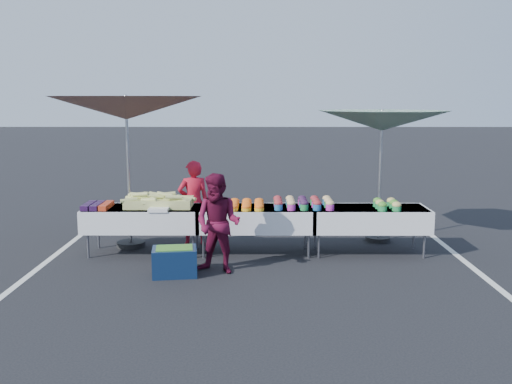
{
  "coord_description": "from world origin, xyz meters",
  "views": [
    {
      "loc": [
        0.03,
        -8.91,
        2.48
      ],
      "look_at": [
        0.0,
        0.0,
        1.0
      ],
      "focal_mm": 40.0,
      "sensor_mm": 36.0,
      "label": 1
    }
  ],
  "objects_px": {
    "customer": "(218,224)",
    "umbrella_right": "(382,122)",
    "table_left": "(144,218)",
    "table_right": "(369,218)",
    "table_center": "(256,218)",
    "vendor": "(194,203)",
    "umbrella_left": "(126,109)",
    "storage_bin": "(175,261)"
  },
  "relations": [
    {
      "from": "table_right",
      "to": "table_center",
      "type": "bearing_deg",
      "value": 180.0
    },
    {
      "from": "umbrella_right",
      "to": "storage_bin",
      "type": "height_order",
      "value": "umbrella_right"
    },
    {
      "from": "table_left",
      "to": "umbrella_left",
      "type": "xyz_separation_m",
      "value": [
        -0.31,
        0.4,
        1.71
      ]
    },
    {
      "from": "vendor",
      "to": "table_left",
      "type": "bearing_deg",
      "value": 23.31
    },
    {
      "from": "customer",
      "to": "umbrella_left",
      "type": "relative_size",
      "value": 0.49
    },
    {
      "from": "table_right",
      "to": "umbrella_right",
      "type": "xyz_separation_m",
      "value": [
        0.33,
        0.8,
        1.49
      ]
    },
    {
      "from": "table_left",
      "to": "table_right",
      "type": "distance_m",
      "value": 3.6
    },
    {
      "from": "table_center",
      "to": "table_right",
      "type": "xyz_separation_m",
      "value": [
        1.8,
        0.0,
        0.0
      ]
    },
    {
      "from": "customer",
      "to": "umbrella_right",
      "type": "height_order",
      "value": "umbrella_right"
    },
    {
      "from": "vendor",
      "to": "storage_bin",
      "type": "distance_m",
      "value": 1.79
    },
    {
      "from": "table_center",
      "to": "table_right",
      "type": "bearing_deg",
      "value": 0.0
    },
    {
      "from": "table_center",
      "to": "vendor",
      "type": "relative_size",
      "value": 1.29
    },
    {
      "from": "vendor",
      "to": "customer",
      "type": "distance_m",
      "value": 1.66
    },
    {
      "from": "table_left",
      "to": "umbrella_right",
      "type": "bearing_deg",
      "value": 11.51
    },
    {
      "from": "table_right",
      "to": "vendor",
      "type": "xyz_separation_m",
      "value": [
        -2.86,
        0.55,
        0.14
      ]
    },
    {
      "from": "vendor",
      "to": "umbrella_right",
      "type": "xyz_separation_m",
      "value": [
        3.19,
        0.25,
        1.35
      ]
    },
    {
      "from": "table_left",
      "to": "umbrella_right",
      "type": "height_order",
      "value": "umbrella_right"
    },
    {
      "from": "vendor",
      "to": "storage_bin",
      "type": "bearing_deg",
      "value": 73.91
    },
    {
      "from": "umbrella_left",
      "to": "customer",
      "type": "bearing_deg",
      "value": -42.11
    },
    {
      "from": "umbrella_left",
      "to": "umbrella_right",
      "type": "relative_size",
      "value": 0.98
    },
    {
      "from": "table_right",
      "to": "vendor",
      "type": "relative_size",
      "value": 1.29
    },
    {
      "from": "customer",
      "to": "storage_bin",
      "type": "xyz_separation_m",
      "value": [
        -0.61,
        -0.14,
        -0.51
      ]
    },
    {
      "from": "customer",
      "to": "table_center",
      "type": "bearing_deg",
      "value": 82.18
    },
    {
      "from": "table_center",
      "to": "umbrella_left",
      "type": "distance_m",
      "value": 2.74
    },
    {
      "from": "table_left",
      "to": "table_center",
      "type": "height_order",
      "value": "same"
    },
    {
      "from": "customer",
      "to": "umbrella_right",
      "type": "bearing_deg",
      "value": 54.15
    },
    {
      "from": "vendor",
      "to": "umbrella_right",
      "type": "height_order",
      "value": "umbrella_right"
    },
    {
      "from": "table_left",
      "to": "table_center",
      "type": "bearing_deg",
      "value": 0.0
    },
    {
      "from": "vendor",
      "to": "umbrella_right",
      "type": "bearing_deg",
      "value": 171.29
    },
    {
      "from": "table_center",
      "to": "table_left",
      "type": "bearing_deg",
      "value": 180.0
    },
    {
      "from": "umbrella_right",
      "to": "table_left",
      "type": "bearing_deg",
      "value": -168.49
    },
    {
      "from": "table_left",
      "to": "umbrella_right",
      "type": "relative_size",
      "value": 0.63
    },
    {
      "from": "table_right",
      "to": "storage_bin",
      "type": "relative_size",
      "value": 2.78
    },
    {
      "from": "table_right",
      "to": "vendor",
      "type": "bearing_deg",
      "value": 169.1
    },
    {
      "from": "table_center",
      "to": "customer",
      "type": "xyz_separation_m",
      "value": [
        -0.53,
        -1.02,
        0.13
      ]
    },
    {
      "from": "vendor",
      "to": "umbrella_right",
      "type": "distance_m",
      "value": 3.47
    },
    {
      "from": "vendor",
      "to": "umbrella_left",
      "type": "xyz_separation_m",
      "value": [
        -1.05,
        -0.15,
        1.57
      ]
    },
    {
      "from": "table_center",
      "to": "umbrella_right",
      "type": "relative_size",
      "value": 0.63
    },
    {
      "from": "umbrella_left",
      "to": "storage_bin",
      "type": "height_order",
      "value": "umbrella_left"
    },
    {
      "from": "table_left",
      "to": "umbrella_right",
      "type": "distance_m",
      "value": 4.28
    },
    {
      "from": "table_left",
      "to": "customer",
      "type": "distance_m",
      "value": 1.63
    },
    {
      "from": "umbrella_left",
      "to": "table_right",
      "type": "bearing_deg",
      "value": -5.85
    }
  ]
}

